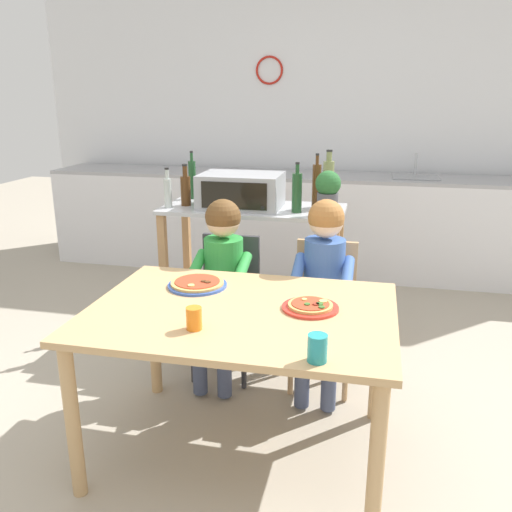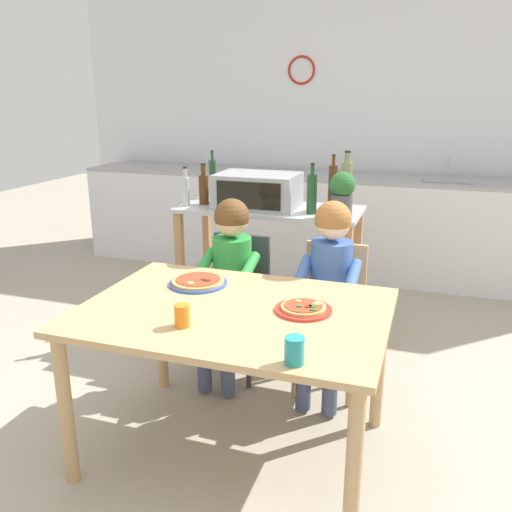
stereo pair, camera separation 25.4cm
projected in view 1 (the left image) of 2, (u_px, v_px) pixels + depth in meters
The scene contains 21 objects.
ground_plane at pixel (286, 337), 3.69m from camera, with size 12.56×12.56×0.00m, color #A89E8C.
back_wall_tiled at pixel (322, 122), 5.11m from camera, with size 5.57×0.14×2.70m.
kitchen_counter at pixel (314, 223), 4.99m from camera, with size 5.01×0.60×1.11m.
kitchen_island_cart at pixel (253, 250), 3.62m from camera, with size 1.20×0.54×0.90m.
toaster_oven at pixel (241, 191), 3.50m from camera, with size 0.53×0.39×0.22m.
bottle_slim_sauce at pixel (328, 182), 3.52m from camera, with size 0.07×0.07×0.37m.
bottle_clear_vinegar at pixel (168, 192), 3.49m from camera, with size 0.05×0.05×0.26m.
bottle_brown_beer at pixel (186, 189), 3.55m from camera, with size 0.07×0.07×0.28m.
bottle_dark_olive_oil at pixel (192, 179), 3.78m from camera, with size 0.05×0.05×0.34m.
bottle_tall_green_wine at pixel (316, 187), 3.40m from camera, with size 0.06×0.06×0.36m.
bottle_squat_spirits at pixel (297, 192), 3.34m from camera, with size 0.06×0.06×0.31m.
potted_herb_plant at pixel (328, 192), 3.23m from camera, with size 0.15×0.15×0.28m.
dining_table at pixel (241, 328), 2.34m from camera, with size 1.32×0.95×0.72m.
dining_chair_left at pixel (227, 295), 3.14m from camera, with size 0.36×0.36×0.81m.
dining_chair_right at pixel (324, 303), 3.02m from camera, with size 0.36×0.36×0.81m.
child_in_green_shirt at pixel (221, 269), 2.97m from camera, with size 0.32×0.42×1.04m.
child_in_blue_striped_shirt at pixel (323, 275), 2.85m from camera, with size 0.32×0.42×1.07m.
pizza_plate_blue_rimmed at pixel (197, 284), 2.58m from camera, with size 0.28×0.28×0.03m.
pizza_plate_red_rimmed at pixel (310, 306), 2.30m from camera, with size 0.25×0.25×0.03m.
drinking_cup_teal at pixel (317, 348), 1.85m from camera, with size 0.07×0.07×0.10m, color teal.
drinking_cup_orange at pixel (194, 318), 2.10m from camera, with size 0.06×0.06×0.09m, color orange.
Camera 1 is at (0.53, -2.08, 1.61)m, focal length 37.54 mm.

